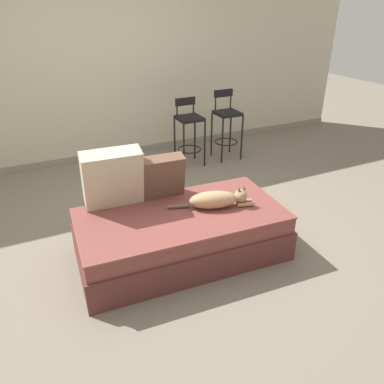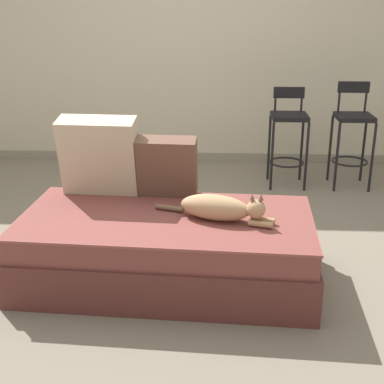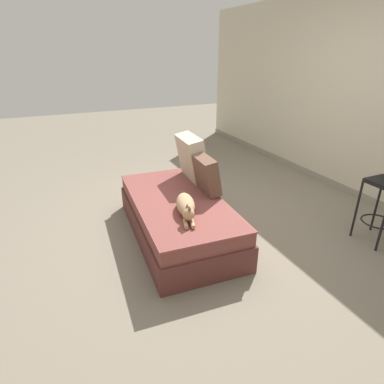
# 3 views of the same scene
# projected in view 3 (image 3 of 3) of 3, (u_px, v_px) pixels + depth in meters

# --- Properties ---
(ground_plane) EXTENTS (16.00, 16.00, 0.00)m
(ground_plane) POSITION_uv_depth(u_px,v_px,m) (211.00, 227.00, 3.65)
(ground_plane) COLOR slate
(ground_plane) RESTS_ON ground
(wall_back_panel) EXTENTS (8.00, 0.10, 2.60)m
(wall_back_panel) POSITION_uv_depth(u_px,v_px,m) (375.00, 98.00, 3.96)
(wall_back_panel) COLOR beige
(wall_back_panel) RESTS_ON ground
(wall_baseboard_trim) EXTENTS (8.00, 0.02, 0.09)m
(wall_baseboard_trim) POSITION_uv_depth(u_px,v_px,m) (351.00, 191.00, 4.45)
(wall_baseboard_trim) COLOR gray
(wall_baseboard_trim) RESTS_ON ground
(couch) EXTENTS (1.82, 1.00, 0.43)m
(couch) POSITION_uv_depth(u_px,v_px,m) (178.00, 217.00, 3.41)
(couch) COLOR brown
(couch) RESTS_ON ground
(throw_pillow_corner) EXTENTS (0.51, 0.30, 0.52)m
(throw_pillow_corner) POSITION_uv_depth(u_px,v_px,m) (192.00, 157.00, 3.75)
(throw_pillow_corner) COLOR beige
(throw_pillow_corner) RESTS_ON couch
(throw_pillow_middle) EXTENTS (0.39, 0.23, 0.40)m
(throw_pillow_middle) POSITION_uv_depth(u_px,v_px,m) (207.00, 175.00, 3.39)
(throw_pillow_middle) COLOR brown
(throw_pillow_middle) RESTS_ON couch
(cat) EXTENTS (0.72, 0.30, 0.19)m
(cat) POSITION_uv_depth(u_px,v_px,m) (186.00, 206.00, 3.01)
(cat) COLOR tan
(cat) RESTS_ON couch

